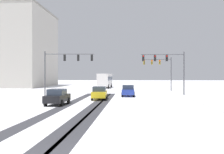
% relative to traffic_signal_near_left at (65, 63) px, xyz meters
% --- Properties ---
extents(wheel_track_left_lane, '(1.10, 34.93, 0.01)m').
position_rel_traffic_signal_near_left_xyz_m(wheel_track_left_lane, '(3.05, -12.11, -4.83)').
color(wheel_track_left_lane, '#38383D').
rests_on(wheel_track_left_lane, ground).
extents(wheel_track_right_lane, '(0.97, 34.93, 0.01)m').
position_rel_traffic_signal_near_left_xyz_m(wheel_track_right_lane, '(6.60, -12.11, -4.83)').
color(wheel_track_right_lane, '#38383D').
rests_on(wheel_track_right_lane, ground).
extents(wheel_track_center, '(0.99, 34.93, 0.01)m').
position_rel_traffic_signal_near_left_xyz_m(wheel_track_center, '(5.84, -12.11, -4.83)').
color(wheel_track_center, '#38383D').
rests_on(wheel_track_center, ground).
extents(traffic_signal_near_left, '(7.25, 0.86, 6.50)m').
position_rel_traffic_signal_near_left_xyz_m(traffic_signal_near_left, '(0.00, 0.00, 0.00)').
color(traffic_signal_near_left, '#47474C').
rests_on(traffic_signal_near_left, ground).
extents(traffic_signal_far_right, '(5.57, 0.40, 6.50)m').
position_rel_traffic_signal_near_left_xyz_m(traffic_signal_far_right, '(15.21, 13.73, -0.05)').
color(traffic_signal_far_right, '#47474C').
rests_on(traffic_signal_far_right, ground).
extents(traffic_signal_near_right, '(6.40, 0.46, 6.50)m').
position_rel_traffic_signal_near_left_xyz_m(traffic_signal_near_right, '(14.87, 1.70, -0.03)').
color(traffic_signal_near_right, '#47474C').
rests_on(traffic_signal_near_right, ground).
extents(car_blue_lead, '(1.89, 4.13, 1.62)m').
position_rel_traffic_signal_near_left_xyz_m(car_blue_lead, '(9.19, -0.02, -4.01)').
color(car_blue_lead, '#233899').
rests_on(car_blue_lead, ground).
extents(car_yellow_cab_second, '(1.96, 4.16, 1.62)m').
position_rel_traffic_signal_near_left_xyz_m(car_yellow_cab_second, '(5.66, -5.24, -4.01)').
color(car_yellow_cab_second, yellow).
rests_on(car_yellow_cab_second, ground).
extents(car_black_third, '(1.92, 4.14, 1.62)m').
position_rel_traffic_signal_near_left_xyz_m(car_black_third, '(2.04, -11.29, -4.01)').
color(car_black_third, black).
rests_on(car_black_third, ground).
extents(bus_oncoming, '(2.89, 11.06, 3.38)m').
position_rel_traffic_signal_near_left_xyz_m(bus_oncoming, '(3.47, 25.45, -2.84)').
color(bus_oncoming, silver).
rests_on(bus_oncoming, ground).
extents(office_building_far_left_block, '(21.43, 21.52, 20.43)m').
position_rel_traffic_signal_near_left_xyz_m(office_building_far_left_block, '(-23.07, 30.60, 5.39)').
color(office_building_far_left_block, '#B2ADA3').
rests_on(office_building_far_left_block, ground).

